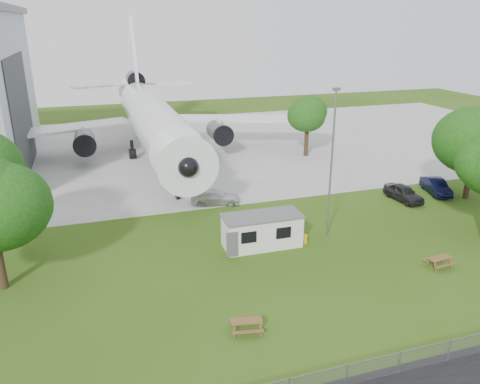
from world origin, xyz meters
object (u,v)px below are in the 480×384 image
object	(u,v)px
airliner	(151,116)
picnic_west	(246,331)
picnic_east	(438,267)
site_cabin	(262,230)

from	to	relation	value
airliner	picnic_west	distance (m)	40.13
picnic_east	airliner	bearing A→B (deg)	106.09
site_cabin	picnic_east	distance (m)	13.19
picnic_east	picnic_west	bearing A→B (deg)	-176.22
airliner	picnic_east	distance (m)	40.36
site_cabin	airliner	bearing A→B (deg)	98.49
site_cabin	picnic_east	bearing A→B (deg)	-32.95
airliner	site_cabin	distance (m)	30.36
site_cabin	picnic_west	xyz separation A→B (m)	(-4.65, -10.02, -1.31)
airliner	picnic_west	xyz separation A→B (m)	(-0.21, -39.79, -5.27)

